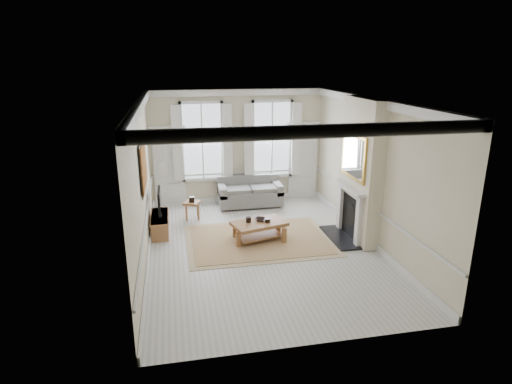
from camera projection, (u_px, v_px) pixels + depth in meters
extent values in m
plane|color=#B7B5AD|center=(262.00, 248.00, 9.97)|extent=(7.20, 7.20, 0.00)
plane|color=white|center=(263.00, 100.00, 8.96)|extent=(7.20, 7.20, 0.00)
plane|color=beige|center=(237.00, 147.00, 12.84)|extent=(5.20, 0.00, 5.20)
plane|color=beige|center=(142.00, 185.00, 8.98)|extent=(0.00, 7.20, 7.20)
plane|color=beige|center=(372.00, 172.00, 9.95)|extent=(0.00, 7.20, 7.20)
cube|color=silver|center=(169.00, 168.00, 12.58)|extent=(0.90, 0.08, 2.30)
cube|color=silver|center=(303.00, 162.00, 13.35)|extent=(0.90, 0.08, 2.30)
cube|color=#B36B1E|center=(143.00, 165.00, 9.17)|extent=(0.05, 1.66, 1.06)
cube|color=beige|center=(361.00, 171.00, 10.11)|extent=(0.35, 1.70, 3.38)
cube|color=black|center=(340.00, 237.00, 10.53)|extent=(0.55, 1.50, 0.05)
cube|color=silver|center=(358.00, 224.00, 9.89)|extent=(0.10, 0.18, 1.15)
cube|color=silver|center=(340.00, 208.00, 10.92)|extent=(0.10, 0.18, 1.15)
cube|color=silver|center=(349.00, 187.00, 10.18)|extent=(0.20, 1.45, 0.06)
cube|color=black|center=(351.00, 217.00, 10.42)|extent=(0.02, 0.92, 1.00)
cube|color=#BD8E34|center=(353.00, 156.00, 9.96)|extent=(0.06, 1.26, 1.06)
cube|color=slate|center=(250.00, 197.00, 12.80)|extent=(1.87, 0.91, 0.42)
cube|color=slate|center=(248.00, 182.00, 13.02)|extent=(1.87, 0.20, 0.44)
cube|color=slate|center=(222.00, 190.00, 12.57)|extent=(0.20, 0.91, 0.30)
cube|color=slate|center=(277.00, 187.00, 12.88)|extent=(0.20, 0.91, 0.30)
cylinder|color=brown|center=(225.00, 210.00, 12.40)|extent=(0.06, 0.06, 0.08)
cylinder|color=brown|center=(274.00, 199.00, 13.33)|extent=(0.06, 0.06, 0.08)
cube|color=brown|center=(192.00, 203.00, 11.70)|extent=(0.53, 0.53, 0.06)
cube|color=brown|center=(187.00, 213.00, 11.61)|extent=(0.05, 0.05, 0.43)
cube|color=brown|center=(198.00, 213.00, 11.66)|extent=(0.05, 0.05, 0.43)
cube|color=brown|center=(187.00, 210.00, 11.89)|extent=(0.05, 0.05, 0.43)
cube|color=brown|center=(197.00, 209.00, 11.94)|extent=(0.05, 0.05, 0.43)
cube|color=tan|center=(259.00, 240.00, 10.41)|extent=(3.50, 2.60, 0.02)
cube|color=brown|center=(259.00, 224.00, 10.29)|extent=(1.41, 1.04, 0.08)
cube|color=brown|center=(239.00, 239.00, 10.01)|extent=(0.10, 0.10, 0.39)
cube|color=brown|center=(283.00, 235.00, 10.20)|extent=(0.10, 0.10, 0.39)
cube|color=brown|center=(236.00, 230.00, 10.51)|extent=(0.10, 0.10, 0.39)
cube|color=brown|center=(278.00, 227.00, 10.71)|extent=(0.10, 0.10, 0.39)
cylinder|color=black|center=(249.00, 220.00, 10.26)|extent=(0.13, 0.13, 0.13)
cylinder|color=black|center=(268.00, 220.00, 10.25)|extent=(0.13, 0.13, 0.09)
imported|color=black|center=(260.00, 219.00, 10.37)|extent=(0.33, 0.33, 0.06)
cube|color=brown|center=(160.00, 224.00, 10.82)|extent=(0.41, 1.27, 0.45)
cube|color=black|center=(160.00, 215.00, 10.76)|extent=(0.08, 0.30, 0.03)
cube|color=black|center=(159.00, 200.00, 10.64)|extent=(0.05, 0.90, 0.55)
cube|color=black|center=(160.00, 200.00, 10.64)|extent=(0.01, 0.83, 0.50)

